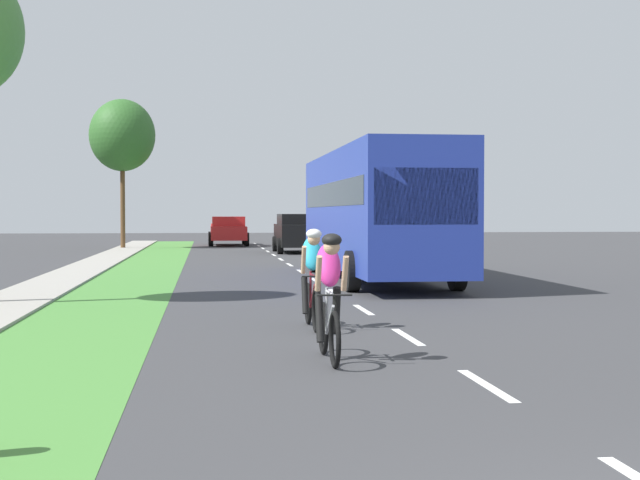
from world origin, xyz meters
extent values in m
plane|color=#38383A|center=(0.00, 20.00, 0.00)|extent=(120.00, 120.00, 0.00)
cube|color=#478438|center=(-4.88, 20.00, 0.00)|extent=(2.37, 70.00, 0.01)
cube|color=#9E998E|center=(-6.84, 20.00, 0.00)|extent=(1.55, 70.00, 0.10)
cube|color=white|center=(0.00, 5.33, 0.00)|extent=(0.12, 1.80, 0.01)
cube|color=white|center=(0.00, 9.07, 0.00)|extent=(0.12, 1.80, 0.01)
cube|color=white|center=(0.00, 12.80, 0.00)|extent=(0.12, 1.80, 0.01)
cube|color=white|center=(0.00, 16.53, 0.00)|extent=(0.12, 1.80, 0.01)
cube|color=white|center=(0.00, 20.27, 0.00)|extent=(0.12, 1.80, 0.01)
cube|color=white|center=(0.00, 24.00, 0.00)|extent=(0.12, 1.80, 0.01)
cube|color=white|center=(0.00, 27.73, 0.00)|extent=(0.12, 1.80, 0.01)
cube|color=white|center=(0.00, 31.47, 0.00)|extent=(0.12, 1.80, 0.01)
cube|color=white|center=(0.00, 35.20, 0.00)|extent=(0.12, 1.80, 0.01)
cube|color=white|center=(0.00, 38.93, 0.00)|extent=(0.12, 1.80, 0.01)
cube|color=white|center=(0.00, 42.67, 0.00)|extent=(0.12, 1.80, 0.01)
cube|color=white|center=(0.00, 46.40, 0.00)|extent=(0.12, 1.80, 0.01)
cube|color=white|center=(0.00, 50.13, 0.00)|extent=(0.12, 1.80, 0.01)
torus|color=black|center=(-1.45, 7.60, 0.34)|extent=(0.06, 0.68, 0.68)
torus|color=black|center=(-1.45, 6.56, 0.34)|extent=(0.06, 0.68, 0.68)
cylinder|color=#A5A8AD|center=(-1.45, 6.98, 0.52)|extent=(0.04, 0.59, 0.43)
cylinder|color=#A5A8AD|center=(-1.45, 7.26, 0.62)|extent=(0.04, 0.04, 0.55)
cylinder|color=#A5A8AD|center=(-1.45, 7.03, 0.85)|extent=(0.03, 0.55, 0.03)
cylinder|color=black|center=(-1.45, 6.58, 0.86)|extent=(0.42, 0.02, 0.02)
ellipsoid|color=#CC2D8C|center=(-1.45, 7.10, 1.18)|extent=(0.30, 0.54, 0.63)
sphere|color=tan|center=(-1.45, 6.82, 1.42)|extent=(0.20, 0.20, 0.20)
ellipsoid|color=black|center=(-1.45, 6.82, 1.50)|extent=(0.24, 0.28, 0.16)
cylinder|color=tan|center=(-1.61, 6.82, 1.10)|extent=(0.07, 0.26, 0.45)
cylinder|color=tan|center=(-1.29, 6.82, 1.10)|extent=(0.07, 0.26, 0.45)
cylinder|color=black|center=(-1.55, 7.18, 0.52)|extent=(0.10, 0.30, 0.60)
cylinder|color=black|center=(-1.35, 7.13, 0.62)|extent=(0.10, 0.25, 0.61)
torus|color=black|center=(-1.28, 10.75, 0.34)|extent=(0.06, 0.68, 0.68)
torus|color=black|center=(-1.28, 9.71, 0.34)|extent=(0.06, 0.68, 0.68)
cylinder|color=maroon|center=(-1.28, 10.13, 0.52)|extent=(0.04, 0.59, 0.43)
cylinder|color=maroon|center=(-1.28, 10.41, 0.62)|extent=(0.04, 0.04, 0.55)
cylinder|color=maroon|center=(-1.28, 10.18, 0.85)|extent=(0.03, 0.55, 0.03)
cylinder|color=black|center=(-1.28, 9.73, 0.86)|extent=(0.42, 0.02, 0.02)
ellipsoid|color=#26A5CC|center=(-1.28, 10.25, 1.18)|extent=(0.30, 0.54, 0.63)
sphere|color=tan|center=(-1.28, 9.97, 1.42)|extent=(0.20, 0.20, 0.20)
ellipsoid|color=white|center=(-1.28, 9.97, 1.50)|extent=(0.24, 0.28, 0.16)
cylinder|color=tan|center=(-1.44, 9.97, 1.10)|extent=(0.07, 0.26, 0.45)
cylinder|color=tan|center=(-1.12, 9.97, 1.10)|extent=(0.07, 0.26, 0.45)
cylinder|color=black|center=(-1.38, 10.33, 0.52)|extent=(0.10, 0.30, 0.60)
cylinder|color=black|center=(-1.18, 10.28, 0.62)|extent=(0.10, 0.25, 0.61)
cube|color=#23389E|center=(1.66, 20.41, 1.93)|extent=(2.50, 11.60, 3.10)
cube|color=#1E2833|center=(1.66, 20.41, 2.33)|extent=(2.52, 10.67, 0.64)
cube|color=#1E2833|center=(1.66, 14.64, 2.18)|extent=(2.25, 0.06, 1.20)
cylinder|color=black|center=(0.41, 16.64, 0.48)|extent=(0.28, 0.96, 0.96)
cylinder|color=black|center=(2.91, 16.64, 0.48)|extent=(0.28, 0.96, 0.96)
cylinder|color=black|center=(0.41, 23.60, 0.48)|extent=(0.28, 0.96, 0.96)
cylinder|color=black|center=(2.91, 23.60, 0.48)|extent=(0.28, 0.96, 0.96)
cube|color=black|center=(1.31, 37.53, 0.81)|extent=(1.90, 4.70, 1.00)
cube|color=black|center=(1.31, 37.73, 1.53)|extent=(1.71, 2.91, 0.52)
cube|color=#1E2833|center=(1.31, 36.48, 1.41)|extent=(1.56, 0.08, 0.44)
cylinder|color=black|center=(0.36, 36.12, 0.36)|extent=(0.25, 0.72, 0.72)
cylinder|color=black|center=(2.26, 36.12, 0.36)|extent=(0.25, 0.72, 0.72)
cylinder|color=black|center=(0.36, 38.94, 0.36)|extent=(0.25, 0.72, 0.72)
cylinder|color=black|center=(2.26, 38.94, 0.36)|extent=(0.25, 0.72, 0.72)
cube|color=red|center=(-1.68, 47.30, 0.72)|extent=(1.96, 5.10, 0.76)
cube|color=red|center=(-1.68, 46.54, 1.32)|extent=(1.80, 1.78, 0.64)
cube|color=#1E2833|center=(-1.68, 45.82, 1.30)|extent=(1.67, 0.08, 0.52)
cube|color=red|center=(-2.58, 48.32, 1.02)|extent=(0.08, 2.81, 0.40)
cube|color=red|center=(-0.78, 48.32, 1.02)|extent=(0.08, 2.81, 0.40)
cube|color=red|center=(-1.68, 49.81, 1.02)|extent=(1.80, 0.08, 0.40)
cylinder|color=black|center=(-2.66, 45.77, 0.38)|extent=(0.26, 0.76, 0.76)
cylinder|color=black|center=(-0.70, 45.77, 0.38)|extent=(0.26, 0.76, 0.76)
cylinder|color=black|center=(-2.66, 48.83, 0.38)|extent=(0.26, 0.76, 0.76)
cylinder|color=black|center=(-0.70, 48.83, 0.38)|extent=(0.26, 0.76, 0.76)
cylinder|color=brown|center=(-7.18, 43.31, 2.25)|extent=(0.24, 0.24, 4.49)
ellipsoid|color=#2D6026|center=(-7.18, 43.31, 5.84)|extent=(3.36, 3.36, 3.70)
camera|label=1|loc=(-2.94, -3.79, 1.82)|focal=50.34mm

